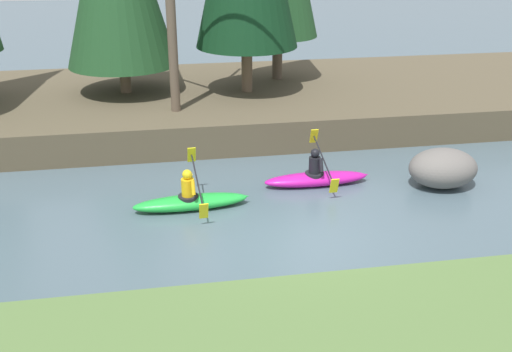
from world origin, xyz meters
TOP-DOWN VIEW (x-y plane):
  - ground_plane at (0.00, 0.00)m, footprint 90.00×90.00m
  - riverbank_far at (0.00, 9.20)m, footprint 44.00×8.15m
  - kayaker_lead at (1.28, 2.86)m, footprint 2.77×2.06m
  - kayaker_middle at (-1.99, 2.02)m, footprint 2.79×2.07m
  - boulder_midstream at (4.41, 2.26)m, footprint 1.76×1.37m

SIDE VIEW (x-z plane):
  - ground_plane at x=0.00m, z-range 0.00..0.00m
  - kayaker_lead at x=1.28m, z-range -0.38..0.82m
  - kayaker_middle at x=-1.99m, z-range -0.38..0.82m
  - riverbank_far at x=0.00m, z-range 0.00..0.98m
  - boulder_midstream at x=4.41m, z-range 0.00..0.99m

